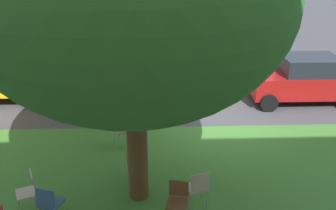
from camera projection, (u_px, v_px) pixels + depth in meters
ground at (214, 123)px, 11.78m from camera, size 80.00×80.00×0.00m
grass_verge at (234, 183)px, 8.85m from camera, size 48.00×6.00×0.01m
street_tree at (132, 1)px, 6.72m from camera, size 5.92×5.92×6.49m
chair_0 at (49, 202)px, 7.41m from camera, size 0.52×0.53×0.88m
chair_1 at (124, 127)px, 10.42m from camera, size 0.56×0.55×0.88m
chair_2 at (198, 186)px, 7.88m from camera, size 0.51×0.52×0.88m
chair_3 at (137, 155)px, 9.03m from camera, size 0.49×0.48×0.88m
chair_4 at (29, 189)px, 7.80m from camera, size 0.55×0.54×0.88m
chair_6 at (178, 198)px, 7.53m from camera, size 0.50×0.50×0.88m
parked_car at (304, 79)px, 13.15m from camera, size 3.70×1.92×1.65m
school_bus at (41, 49)px, 13.27m from camera, size 10.40×2.80×2.88m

